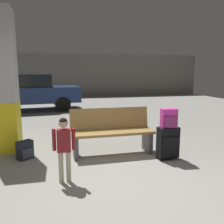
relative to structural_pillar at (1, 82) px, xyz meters
name	(u,v)px	position (x,y,z in m)	size (l,w,h in m)	color
ground_plane	(88,127)	(1.92, 1.92, -1.44)	(18.00, 18.00, 0.10)	gray
garage_back_wall	(71,75)	(1.92, 10.78, 0.01)	(18.00, 0.12, 2.80)	slate
structural_pillar	(1,82)	(0.00, 0.00, 0.00)	(0.57, 0.57, 2.81)	yellow
bench	(112,131)	(2.09, -0.67, -0.95)	(1.61, 0.55, 0.89)	#9E7A42
suitcase	(168,142)	(3.02, -1.22, -1.07)	(0.39, 0.25, 0.60)	black
backpack_bright	(169,118)	(3.02, -1.22, -0.62)	(0.29, 0.21, 0.34)	#D833A5
child	(64,143)	(1.15, -1.74, -0.80)	(0.33, 0.20, 0.96)	beige
backpack_dark_floor	(25,150)	(0.45, -0.62, -1.23)	(0.32, 0.31, 0.34)	#1E232D
parked_car_far	(28,91)	(-0.16, 5.31, -0.59)	(4.25, 2.11, 1.51)	navy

